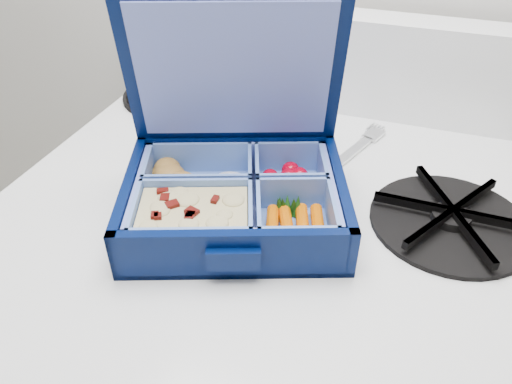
% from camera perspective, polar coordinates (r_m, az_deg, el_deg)
% --- Properties ---
extents(bento_box, '(0.27, 0.24, 0.05)m').
position_cam_1_polar(bento_box, '(0.51, -2.39, -0.84)').
color(bento_box, '#000D39').
rests_on(bento_box, stove).
extents(burner_grate, '(0.17, 0.17, 0.02)m').
position_cam_1_polar(burner_grate, '(0.55, 21.44, -2.50)').
color(burner_grate, black).
rests_on(burner_grate, stove).
extents(burner_grate_rear, '(0.17, 0.17, 0.02)m').
position_cam_1_polar(burner_grate_rear, '(0.78, -9.21, 11.30)').
color(burner_grate_rear, black).
rests_on(burner_grate_rear, stove).
extents(fork, '(0.09, 0.18, 0.01)m').
position_cam_1_polar(fork, '(0.62, 9.43, 3.34)').
color(fork, silver).
rests_on(fork, stove).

